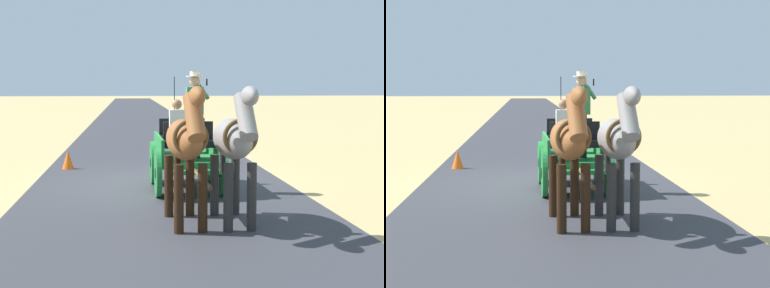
# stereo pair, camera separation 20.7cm
# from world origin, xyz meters

# --- Properties ---
(ground_plane) EXTENTS (200.00, 200.00, 0.00)m
(ground_plane) POSITION_xyz_m (0.00, 0.00, 0.00)
(ground_plane) COLOR tan
(road_surface) EXTENTS (5.71, 160.00, 0.01)m
(road_surface) POSITION_xyz_m (0.00, 0.00, 0.00)
(road_surface) COLOR #38383D
(road_surface) RESTS_ON ground
(horse_drawn_carriage) EXTENTS (1.46, 4.51, 2.50)m
(horse_drawn_carriage) POSITION_xyz_m (-0.50, 1.00, 0.82)
(horse_drawn_carriage) COLOR #1E7233
(horse_drawn_carriage) RESTS_ON ground
(horse_near_side) EXTENTS (0.62, 2.13, 2.21)m
(horse_near_side) POSITION_xyz_m (-0.95, 4.02, 1.32)
(horse_near_side) COLOR gray
(horse_near_side) RESTS_ON ground
(horse_off_side) EXTENTS (0.66, 2.13, 2.21)m
(horse_off_side) POSITION_xyz_m (-0.18, 4.04, 1.32)
(horse_off_side) COLOR brown
(horse_off_side) RESTS_ON ground
(traffic_cone) EXTENTS (0.32, 0.32, 0.50)m
(traffic_cone) POSITION_xyz_m (2.31, -2.28, 0.25)
(traffic_cone) COLOR orange
(traffic_cone) RESTS_ON ground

